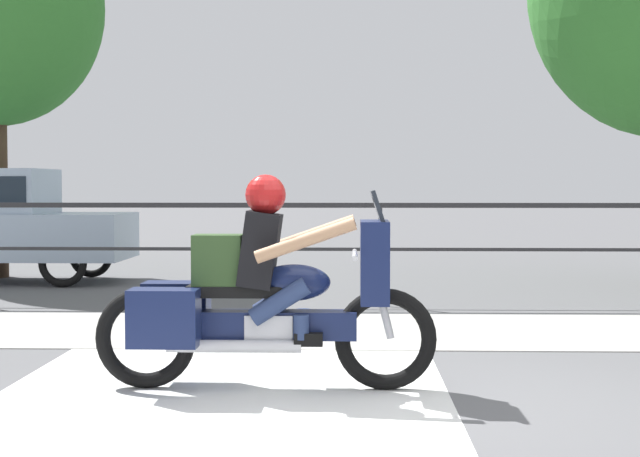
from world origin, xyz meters
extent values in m
plane|color=#565659|center=(0.00, 0.00, 0.00)|extent=(120.00, 120.00, 0.00)
cube|color=#A8A59E|center=(0.00, 3.40, 0.01)|extent=(44.00, 2.40, 0.01)
cube|color=silver|center=(-1.25, -0.20, 0.00)|extent=(3.16, 6.00, 0.01)
cube|color=#232326|center=(0.00, 5.43, 1.22)|extent=(36.00, 0.04, 0.06)
cube|color=#232326|center=(0.00, 5.43, 0.68)|extent=(36.00, 0.03, 0.04)
cylinder|color=#232326|center=(0.00, 5.43, 0.62)|extent=(0.05, 0.05, 1.25)
torus|color=black|center=(-0.10, 0.58, 0.36)|extent=(0.73, 0.11, 0.73)
torus|color=black|center=(-1.82, 0.58, 0.36)|extent=(0.73, 0.11, 0.73)
cube|color=#141E47|center=(-0.96, 0.58, 0.46)|extent=(1.31, 0.22, 0.20)
cube|color=silver|center=(-0.93, 0.58, 0.41)|extent=(0.34, 0.26, 0.26)
ellipsoid|color=#141E47|center=(-0.76, 0.58, 0.77)|extent=(0.52, 0.30, 0.26)
cube|color=black|center=(-1.14, 0.58, 0.71)|extent=(0.76, 0.28, 0.08)
cube|color=#141E47|center=(-0.18, 0.58, 0.92)|extent=(0.20, 0.54, 0.58)
cube|color=#1E232B|center=(-0.16, 0.58, 1.31)|extent=(0.10, 0.46, 0.24)
cylinder|color=silver|center=(-0.32, 0.58, 0.97)|extent=(0.04, 0.70, 0.04)
cylinder|color=silver|center=(-1.17, 0.42, 0.33)|extent=(0.95, 0.09, 0.09)
cube|color=#141E47|center=(-1.64, 0.34, 0.54)|extent=(0.48, 0.28, 0.40)
cube|color=#141E47|center=(-1.64, 0.82, 0.54)|extent=(0.48, 0.28, 0.40)
cylinder|color=silver|center=(-0.13, 0.58, 0.64)|extent=(0.19, 0.06, 0.55)
cube|color=black|center=(-1.00, 0.58, 1.00)|extent=(0.31, 0.36, 0.56)
sphere|color=tan|center=(-0.96, 0.58, 1.37)|extent=(0.23, 0.23, 0.23)
sphere|color=#B21919|center=(-0.96, 0.58, 1.39)|extent=(0.29, 0.29, 0.29)
cylinder|color=navy|center=(-0.85, 0.43, 0.65)|extent=(0.44, 0.13, 0.34)
cylinder|color=navy|center=(-0.70, 0.43, 0.47)|extent=(0.11, 0.11, 0.17)
cube|color=black|center=(-0.65, 0.43, 0.38)|extent=(0.20, 0.10, 0.09)
cylinder|color=navy|center=(-0.85, 0.73, 0.65)|extent=(0.44, 0.13, 0.34)
cylinder|color=navy|center=(-0.70, 0.73, 0.47)|extent=(0.11, 0.11, 0.17)
cube|color=black|center=(-0.65, 0.73, 0.38)|extent=(0.20, 0.10, 0.09)
cylinder|color=tan|center=(-0.66, 0.28, 1.08)|extent=(0.70, 0.09, 0.32)
cylinder|color=tan|center=(-0.66, 0.88, 1.08)|extent=(0.70, 0.09, 0.32)
cube|color=#2D4723|center=(-1.30, 0.58, 0.92)|extent=(0.35, 0.27, 0.37)
cube|color=#19232D|center=(-4.91, 8.17, 1.37)|extent=(0.04, 1.28, 0.53)
torus|color=black|center=(-4.46, 7.41, 0.35)|extent=(0.70, 0.11, 0.70)
torus|color=black|center=(-4.46, 8.92, 0.35)|extent=(0.70, 0.11, 0.70)
camera|label=1|loc=(-0.35, -6.35, 1.46)|focal=55.00mm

